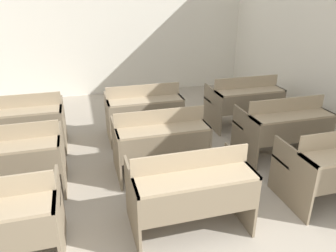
{
  "coord_description": "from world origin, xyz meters",
  "views": [
    {
      "loc": [
        -0.91,
        -1.26,
        2.3
      ],
      "look_at": [
        0.04,
        2.19,
        0.75
      ],
      "focal_mm": 35.0,
      "sensor_mm": 36.0,
      "label": 1
    }
  ],
  "objects": [
    {
      "name": "wall_back",
      "position": [
        0.0,
        6.07,
        1.53
      ],
      "size": [
        5.75,
        0.06,
        3.07
      ],
      "color": "white",
      "rests_on": "ground_plane"
    },
    {
      "name": "wall_right_with_window",
      "position": [
        2.85,
        3.11,
        1.54
      ],
      "size": [
        0.06,
        6.04,
        3.07
      ],
      "color": "white",
      "rests_on": "ground_plane"
    },
    {
      "name": "bench_front_center",
      "position": [
        0.01,
        1.29,
        0.47
      ],
      "size": [
        1.16,
        0.75,
        0.88
      ],
      "color": "#796A53",
      "rests_on": "ground_plane"
    },
    {
      "name": "bench_second_left",
      "position": [
        -1.78,
        2.42,
        0.47
      ],
      "size": [
        1.16,
        0.75,
        0.88
      ],
      "color": "#7A6B54",
      "rests_on": "ground_plane"
    },
    {
      "name": "bench_second_center",
      "position": [
        0.0,
        2.43,
        0.47
      ],
      "size": [
        1.16,
        0.75,
        0.88
      ],
      "color": "#7A6B54",
      "rests_on": "ground_plane"
    },
    {
      "name": "bench_second_right",
      "position": [
        1.79,
        2.4,
        0.47
      ],
      "size": [
        1.16,
        0.75,
        0.88
      ],
      "color": "#7B6C55",
      "rests_on": "ground_plane"
    },
    {
      "name": "bench_third_left",
      "position": [
        -1.78,
        3.54,
        0.47
      ],
      "size": [
        1.16,
        0.75,
        0.88
      ],
      "color": "#7B6C55",
      "rests_on": "ground_plane"
    },
    {
      "name": "bench_third_center",
      "position": [
        0.02,
        3.55,
        0.47
      ],
      "size": [
        1.16,
        0.75,
        0.88
      ],
      "color": "#81725B",
      "rests_on": "ground_plane"
    },
    {
      "name": "bench_third_right",
      "position": [
        1.78,
        3.55,
        0.47
      ],
      "size": [
        1.16,
        0.75,
        0.88
      ],
      "color": "#82725B",
      "rests_on": "ground_plane"
    }
  ]
}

